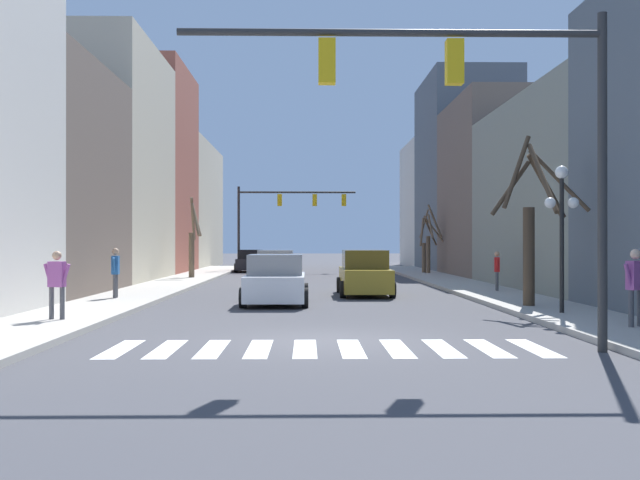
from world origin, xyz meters
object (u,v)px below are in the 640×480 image
car_parked_left_mid (365,274)px  pedestrian_on_left_sidewalk (115,268)px  car_parked_left_far (276,268)px  car_parked_right_mid (276,281)px  pedestrian_waiting_at_curb (57,279)px  street_lamp_right_corner (562,208)px  street_tree_left_far (193,240)px  traffic_signal_near (476,102)px  car_parked_right_near (251,261)px  pedestrian_on_right_sidewalk (497,267)px  street_tree_right_mid (532,225)px  traffic_signal_far (284,208)px  street_tree_left_near (429,243)px  street_tree_left_mid (426,246)px  pedestrian_crossing_street (636,281)px

car_parked_left_mid → pedestrian_on_left_sidewalk: bearing=110.0°
car_parked_left_far → car_parked_right_mid: car_parked_left_far is taller
car_parked_left_mid → pedestrian_waiting_at_curb: bearing=140.7°
street_lamp_right_corner → street_tree_left_far: (-13.22, 20.71, -0.83)m
traffic_signal_near → car_parked_right_near: traffic_signal_near is taller
car_parked_right_mid → pedestrian_waiting_at_curb: bearing=-40.0°
traffic_signal_near → pedestrian_on_left_sidewalk: traffic_signal_near is taller
pedestrian_on_right_sidewalk → street_tree_right_mid: 7.47m
pedestrian_on_left_sidewalk → street_tree_left_far: (0.40, 15.03, 1.01)m
street_lamp_right_corner → pedestrian_on_right_sidewalk: street_lamp_right_corner is taller
car_parked_left_far → car_parked_left_mid: (3.80, -7.63, 0.04)m
traffic_signal_near → traffic_signal_far: (-4.82, 38.67, -0.23)m
traffic_signal_far → street_tree_left_near: size_ratio=1.93×
car_parked_right_near → pedestrian_on_right_sidewalk: 25.28m
traffic_signal_near → street_tree_left_near: 33.13m
traffic_signal_far → street_tree_left_mid: traffic_signal_far is taller
street_lamp_right_corner → pedestrian_on_right_sidewalk: size_ratio=2.57×
car_parked_right_near → street_tree_left_near: (11.62, -5.50, 1.30)m
car_parked_right_near → car_parked_left_mid: bearing=-164.9°
traffic_signal_far → street_tree_left_near: 11.33m
street_lamp_right_corner → street_tree_left_mid: (0.58, 26.99, -1.17)m
pedestrian_on_right_sidewalk → pedestrian_waiting_at_curb: bearing=139.8°
car_parked_left_far → street_tree_left_far: size_ratio=1.00×
traffic_signal_far → pedestrian_crossing_street: bearing=-75.7°
car_parked_left_mid → pedestrian_crossing_street: pedestrian_crossing_street is taller
car_parked_right_mid → pedestrian_on_right_sidewalk: size_ratio=2.79×
traffic_signal_near → car_parked_right_mid: size_ratio=1.86×
traffic_signal_near → street_tree_left_far: traffic_signal_near is taller
pedestrian_on_right_sidewalk → pedestrian_on_left_sidewalk: (-14.26, -3.76, 0.09)m
car_parked_left_mid → car_parked_right_mid: size_ratio=1.08×
car_parked_right_near → pedestrian_on_left_sidewalk: size_ratio=2.49×
pedestrian_on_right_sidewalk → traffic_signal_near: bearing=175.8°
street_tree_left_near → street_tree_left_mid: bearing=103.1°
traffic_signal_far → street_tree_left_far: (-4.62, -11.68, -2.34)m
car_parked_left_far → street_tree_right_mid: bearing=30.2°
traffic_signal_near → street_tree_right_mid: (3.63, 8.45, -2.15)m
street_lamp_right_corner → street_tree_left_near: 26.47m
pedestrian_on_right_sidewalk → street_tree_left_mid: (-0.05, 17.55, 0.77)m
car_parked_right_near → pedestrian_crossing_street: pedestrian_crossing_street is taller
street_lamp_right_corner → car_parked_right_mid: (-8.03, 4.71, -2.23)m
traffic_signal_near → car_parked_right_near: bearing=100.6°
car_parked_left_far → traffic_signal_far: bearing=-179.7°
traffic_signal_far → pedestrian_crossing_street: size_ratio=4.69×
pedestrian_on_left_sidewalk → street_tree_left_far: street_tree_left_far is taller
pedestrian_crossing_street → street_tree_left_mid: bearing=-118.7°
pedestrian_on_right_sidewalk → pedestrian_on_left_sidewalk: size_ratio=0.91×
car_parked_right_mid → street_tree_left_mid: bearing=158.9°
street_tree_left_far → car_parked_left_mid: bearing=-54.2°
pedestrian_on_left_sidewalk → car_parked_right_near: bearing=-10.3°
pedestrian_on_right_sidewalk → car_parked_right_mid: bearing=130.2°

